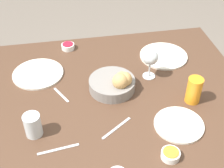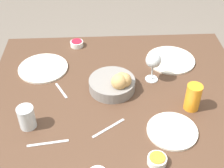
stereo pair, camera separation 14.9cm
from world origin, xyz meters
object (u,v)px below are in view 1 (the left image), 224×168
Objects in this scene: plate_near_left at (164,56)px; plate_far_center at (179,125)px; jam_bowl_honey at (171,154)px; fork_silver at (58,149)px; bread_basket at (115,83)px; wine_glass at (151,58)px; spoon_coffee at (61,95)px; juice_glass at (194,90)px; plate_near_right at (38,74)px; water_tumbler at (33,125)px; jam_bowl_berry at (68,46)px; knife_silver at (116,128)px.

plate_near_left and plate_far_center have the same top height.
jam_bowl_honey is 0.44× the size of fork_silver.
jam_bowl_honey is (-0.14, 0.43, -0.02)m from bread_basket.
spoon_coffee is (0.45, 0.07, -0.11)m from wine_glass.
plate_near_left reaches higher than spoon_coffee.
jam_bowl_honey reaches higher than spoon_coffee.
bread_basket is 0.26m from spoon_coffee.
jam_bowl_honey is at bearing 55.12° from juice_glass.
plate_near_right is at bearing -11.91° from wine_glass.
fork_silver is (-0.08, 0.50, -0.00)m from plate_near_right.
water_tumbler is 0.65× the size of wine_glass.
fork_silver is at bearing 15.78° from juice_glass.
plate_near_left is 3.54× the size of jam_bowl_berry.
wine_glass is at bearing 139.42° from jam_bowl_berry.
plate_far_center is at bearing -120.51° from jam_bowl_honey.
plate_near_left is 1.84× the size of knife_silver.
fork_silver is at bearing 42.07° from plate_near_left.
jam_bowl_honey is 0.59m from spoon_coffee.
bread_basket is 3.01× the size of jam_bowl_berry.
juice_glass is 1.25× the size of water_tumbler.
water_tumbler is (0.01, 0.40, 0.05)m from plate_near_right.
plate_near_left is at bearing -105.46° from jam_bowl_honey.
plate_near_left is at bearing 161.31° from jam_bowl_berry.
bread_basket is 0.86× the size of plate_near_right.
plate_near_right is 1.21× the size of plate_far_center.
jam_bowl_honey is (-0.51, 0.21, -0.03)m from water_tumbler.
wine_glass is 0.51m from jam_bowl_honey.
water_tumbler is at bearing 29.82° from bread_basket.
bread_basket reaches higher than plate_far_center.
jam_bowl_honey is 0.52× the size of knife_silver.
jam_bowl_berry is at bearing -64.16° from bread_basket.
plate_far_center is 1.50× the size of knife_silver.
jam_bowl_berry is 0.52× the size of knife_silver.
jam_bowl_berry is at bearing -40.58° from wine_glass.
knife_silver is at bearing 130.69° from spoon_coffee.
jam_bowl_berry is 0.44× the size of fork_silver.
bread_basket is at bearing 115.84° from jam_bowl_berry.
water_tumbler reaches higher than plate_near_left.
jam_bowl_honey reaches higher than plate_near_left.
knife_silver is at bearing -46.42° from jam_bowl_honey.
jam_bowl_berry is at bearing -98.78° from spoon_coffee.
bread_basket is 0.41m from plate_near_right.
water_tumbler reaches higher than plate_near_right.
plate_far_center is (-0.23, 0.28, -0.04)m from bread_basket.
water_tumbler is 0.26m from spoon_coffee.
spoon_coffee is at bearing -30.60° from plate_far_center.
water_tumbler is 0.72× the size of knife_silver.
fork_silver is 0.32m from spoon_coffee.
jam_bowl_honey is at bearing 157.31° from water_tumbler.
plate_near_left is 1.57× the size of fork_silver.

